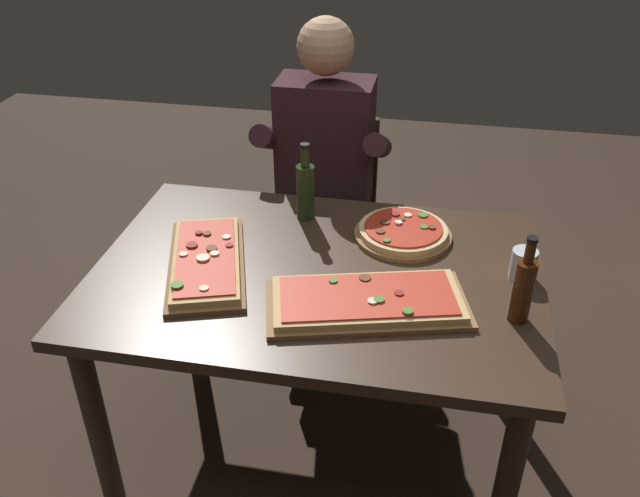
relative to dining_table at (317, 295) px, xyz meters
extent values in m
plane|color=#38281E|center=(0.00, 0.00, -0.64)|extent=(6.40, 6.40, 0.00)
cube|color=#3D2B1E|center=(0.00, 0.00, 0.08)|extent=(1.40, 0.96, 0.04)
cylinder|color=#3D2B1E|center=(-0.62, -0.40, -0.29)|extent=(0.07, 0.07, 0.70)
cylinder|color=#3D2B1E|center=(0.62, -0.40, -0.29)|extent=(0.07, 0.07, 0.70)
cylinder|color=#3D2B1E|center=(-0.62, 0.40, -0.29)|extent=(0.07, 0.07, 0.70)
cylinder|color=#3D2B1E|center=(0.62, 0.40, -0.29)|extent=(0.07, 0.07, 0.70)
cube|color=olive|center=(0.18, -0.16, 0.10)|extent=(0.63, 0.41, 0.02)
cube|color=#DBB270|center=(0.18, -0.16, 0.12)|extent=(0.59, 0.37, 0.02)
cube|color=red|center=(0.18, -0.16, 0.13)|extent=(0.54, 0.34, 0.01)
cylinder|color=brown|center=(0.16, -0.08, 0.14)|extent=(0.04, 0.04, 0.00)
cylinder|color=#4C7F2D|center=(0.21, -0.18, 0.14)|extent=(0.03, 0.03, 0.01)
cylinder|color=#4C7F2D|center=(0.07, -0.11, 0.14)|extent=(0.03, 0.03, 0.00)
cylinder|color=maroon|center=(0.27, -0.13, 0.14)|extent=(0.03, 0.03, 0.00)
cylinder|color=beige|center=(0.20, -0.19, 0.14)|extent=(0.03, 0.03, 0.01)
cylinder|color=#4C7F2D|center=(0.30, -0.22, 0.14)|extent=(0.03, 0.03, 0.01)
cube|color=brown|center=(-0.35, -0.04, 0.10)|extent=(0.38, 0.57, 0.02)
cube|color=#DBB270|center=(-0.35, -0.04, 0.12)|extent=(0.34, 0.52, 0.02)
cube|color=#B72D19|center=(-0.35, -0.04, 0.13)|extent=(0.31, 0.47, 0.01)
cylinder|color=beige|center=(-0.35, -0.07, 0.14)|extent=(0.04, 0.04, 0.01)
cylinder|color=beige|center=(-0.32, -0.03, 0.14)|extent=(0.03, 0.03, 0.01)
cylinder|color=brown|center=(-0.38, 0.08, 0.14)|extent=(0.03, 0.03, 0.01)
cylinder|color=#4C7F2D|center=(-0.38, -0.22, 0.14)|extent=(0.04, 0.04, 0.01)
cylinder|color=maroon|center=(-0.29, 0.02, 0.14)|extent=(0.02, 0.02, 0.00)
cylinder|color=beige|center=(-0.29, -0.22, 0.14)|extent=(0.03, 0.03, 0.00)
cylinder|color=brown|center=(-0.34, -0.01, 0.14)|extent=(0.04, 0.04, 0.01)
cylinder|color=beige|center=(-0.42, -0.05, 0.14)|extent=(0.03, 0.03, 0.01)
cylinder|color=maroon|center=(-0.41, 0.00, 0.14)|extent=(0.04, 0.04, 0.01)
cylinder|color=maroon|center=(-0.41, 0.08, 0.14)|extent=(0.02, 0.02, 0.01)
cylinder|color=beige|center=(-0.32, 0.07, 0.14)|extent=(0.03, 0.03, 0.01)
cylinder|color=olive|center=(0.25, 0.25, 0.10)|extent=(0.33, 0.33, 0.02)
cylinder|color=#E5C184|center=(0.25, 0.25, 0.12)|extent=(0.30, 0.30, 0.02)
cylinder|color=#B72D19|center=(0.25, 0.25, 0.13)|extent=(0.26, 0.26, 0.01)
cylinder|color=brown|center=(0.18, 0.27, 0.14)|extent=(0.03, 0.03, 0.00)
cylinder|color=brown|center=(0.34, 0.26, 0.14)|extent=(0.03, 0.03, 0.01)
cylinder|color=#4C7F2D|center=(0.32, 0.26, 0.14)|extent=(0.03, 0.03, 0.00)
cylinder|color=#4C7F2D|center=(0.31, 0.34, 0.14)|extent=(0.03, 0.03, 0.01)
cylinder|color=maroon|center=(0.21, 0.32, 0.14)|extent=(0.03, 0.03, 0.01)
cylinder|color=brown|center=(0.24, 0.30, 0.14)|extent=(0.03, 0.03, 0.00)
cylinder|color=beige|center=(0.26, 0.33, 0.14)|extent=(0.03, 0.03, 0.00)
cylinder|color=brown|center=(0.17, 0.20, 0.14)|extent=(0.03, 0.03, 0.01)
cylinder|color=beige|center=(0.23, 0.27, 0.14)|extent=(0.03, 0.03, 0.01)
cylinder|color=#4C7F2D|center=(0.20, 0.15, 0.14)|extent=(0.03, 0.03, 0.01)
cylinder|color=#47230F|center=(0.60, -0.13, 0.19)|extent=(0.06, 0.06, 0.19)
cylinder|color=#47230F|center=(0.60, -0.13, 0.32)|extent=(0.03, 0.03, 0.07)
cylinder|color=black|center=(0.60, -0.13, 0.36)|extent=(0.03, 0.03, 0.01)
cylinder|color=#233819|center=(-0.10, 0.32, 0.19)|extent=(0.06, 0.06, 0.20)
cylinder|color=#233819|center=(-0.10, 0.32, 0.33)|extent=(0.03, 0.03, 0.07)
cylinder|color=black|center=(-0.10, 0.32, 0.37)|extent=(0.03, 0.03, 0.01)
cylinder|color=silver|center=(0.63, 0.08, 0.14)|extent=(0.08, 0.08, 0.10)
cylinder|color=#5B3814|center=(0.63, 0.08, 0.12)|extent=(0.06, 0.06, 0.05)
cube|color=black|center=(-0.12, 0.78, -0.21)|extent=(0.44, 0.44, 0.04)
cube|color=black|center=(-0.12, 0.98, 0.02)|extent=(0.40, 0.04, 0.42)
cylinder|color=black|center=(-0.31, 0.59, -0.44)|extent=(0.04, 0.04, 0.41)
cylinder|color=black|center=(0.07, 0.59, -0.44)|extent=(0.04, 0.04, 0.41)
cylinder|color=black|center=(-0.31, 0.97, -0.44)|extent=(0.04, 0.04, 0.41)
cylinder|color=black|center=(0.07, 0.97, -0.44)|extent=(0.04, 0.04, 0.41)
cylinder|color=#23232D|center=(-0.22, 0.60, -0.42)|extent=(0.11, 0.11, 0.45)
cylinder|color=#23232D|center=(-0.02, 0.60, -0.42)|extent=(0.11, 0.11, 0.45)
cube|color=#23232D|center=(-0.12, 0.68, -0.13)|extent=(0.34, 0.40, 0.12)
cube|color=#381E23|center=(-0.12, 0.78, 0.19)|extent=(0.38, 0.22, 0.52)
sphere|color=tan|center=(-0.12, 0.78, 0.58)|extent=(0.22, 0.22, 0.22)
cylinder|color=#381E23|center=(-0.34, 0.73, 0.21)|extent=(0.09, 0.31, 0.21)
cylinder|color=#381E23|center=(0.10, 0.73, 0.21)|extent=(0.09, 0.31, 0.21)
camera|label=1|loc=(0.33, -1.71, 1.28)|focal=37.79mm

